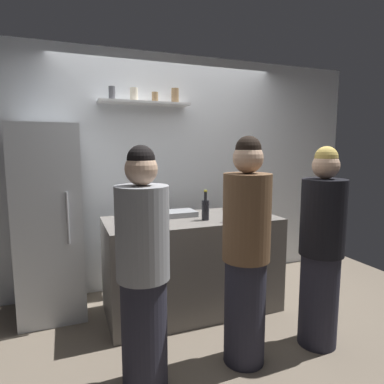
# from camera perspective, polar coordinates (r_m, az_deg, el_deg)

# --- Properties ---
(ground_plane) EXTENTS (5.28, 5.28, 0.00)m
(ground_plane) POSITION_cam_1_polar(r_m,az_deg,el_deg) (3.10, 3.60, -22.98)
(ground_plane) COLOR #726656
(back_wall_assembly) EXTENTS (4.80, 0.32, 2.60)m
(back_wall_assembly) POSITION_cam_1_polar(r_m,az_deg,el_deg) (3.84, -4.05, 3.57)
(back_wall_assembly) COLOR white
(back_wall_assembly) RESTS_ON ground
(refrigerator) EXTENTS (0.57, 0.60, 1.79)m
(refrigerator) POSITION_cam_1_polar(r_m,az_deg,el_deg) (3.34, -23.29, -4.81)
(refrigerator) COLOR silver
(refrigerator) RESTS_ON ground
(counter) EXTENTS (1.63, 0.75, 0.91)m
(counter) POSITION_cam_1_polar(r_m,az_deg,el_deg) (3.30, 0.00, -12.25)
(counter) COLOR #66605B
(counter) RESTS_ON ground
(baking_pan) EXTENTS (0.34, 0.24, 0.05)m
(baking_pan) POSITION_cam_1_polar(r_m,az_deg,el_deg) (3.26, -2.43, -3.70)
(baking_pan) COLOR gray
(baking_pan) RESTS_ON counter
(utensil_holder) EXTENTS (0.11, 0.11, 0.22)m
(utensil_holder) POSITION_cam_1_polar(r_m,az_deg,el_deg) (3.62, 6.79, -1.99)
(utensil_holder) COLOR #B2B2B7
(utensil_holder) RESTS_ON counter
(wine_bottle_amber_glass) EXTENTS (0.08, 0.08, 0.31)m
(wine_bottle_amber_glass) POSITION_cam_1_polar(r_m,az_deg,el_deg) (3.61, 9.44, -1.12)
(wine_bottle_amber_glass) COLOR #472814
(wine_bottle_amber_glass) RESTS_ON counter
(wine_bottle_dark_glass) EXTENTS (0.07, 0.07, 0.28)m
(wine_bottle_dark_glass) POSITION_cam_1_polar(r_m,az_deg,el_deg) (3.07, 2.32, -2.94)
(wine_bottle_dark_glass) COLOR black
(wine_bottle_dark_glass) RESTS_ON counter
(wine_bottle_pale_glass) EXTENTS (0.07, 0.07, 0.31)m
(wine_bottle_pale_glass) POSITION_cam_1_polar(r_m,az_deg,el_deg) (3.04, 7.49, -2.96)
(wine_bottle_pale_glass) COLOR #B2BFB2
(wine_bottle_pale_glass) RESTS_ON counter
(water_bottle_plastic) EXTENTS (0.09, 0.09, 0.21)m
(water_bottle_plastic) POSITION_cam_1_polar(r_m,az_deg,el_deg) (3.07, -7.81, -3.25)
(water_bottle_plastic) COLOR silver
(water_bottle_plastic) RESTS_ON counter
(person_brown_jacket) EXTENTS (0.34, 0.34, 1.66)m
(person_brown_jacket) POSITION_cam_1_polar(r_m,az_deg,el_deg) (2.45, 9.25, -10.52)
(person_brown_jacket) COLOR #262633
(person_brown_jacket) RESTS_ON ground
(person_blonde) EXTENTS (0.34, 0.34, 1.59)m
(person_blonde) POSITION_cam_1_polar(r_m,az_deg,el_deg) (2.82, 21.32, -9.32)
(person_blonde) COLOR #262633
(person_blonde) RESTS_ON ground
(person_grey_hoodie) EXTENTS (0.34, 0.34, 1.60)m
(person_grey_hoodie) POSITION_cam_1_polar(r_m,az_deg,el_deg) (2.20, -8.37, -13.65)
(person_grey_hoodie) COLOR #262633
(person_grey_hoodie) RESTS_ON ground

